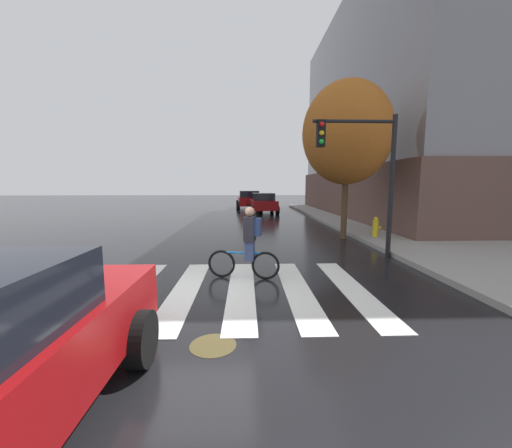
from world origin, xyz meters
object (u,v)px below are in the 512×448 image
object	(u,v)px
cyclist	(248,243)
traffic_light_near	(365,162)
sedan_mid	(263,203)
manhole_cover	(213,345)
fire_hydrant	(376,227)
sedan_far	(249,199)
street_tree_near	(347,133)

from	to	relation	value
cyclist	traffic_light_near	xyz separation A→B (m)	(3.44, 2.03, 2.02)
sedan_mid	traffic_light_near	distance (m)	15.08
manhole_cover	traffic_light_near	bearing A→B (deg)	51.63
cyclist	fire_hydrant	size ratio (longest dim) A/B	2.17
sedan_far	traffic_light_near	world-z (taller)	traffic_light_near
fire_hydrant	sedan_far	bearing A→B (deg)	106.48
sedan_far	cyclist	distance (m)	21.35
manhole_cover	cyclist	size ratio (longest dim) A/B	0.38
manhole_cover	street_tree_near	xyz separation A→B (m)	(4.45, 8.22, 4.20)
cyclist	traffic_light_near	distance (m)	4.48
sedan_mid	sedan_far	world-z (taller)	sedan_far
cyclist	manhole_cover	bearing A→B (deg)	-99.80
sedan_far	street_tree_near	xyz separation A→B (m)	(3.75, -16.08, 3.35)
sedan_mid	cyclist	distance (m)	16.86
street_tree_near	cyclist	bearing A→B (deg)	-126.80
street_tree_near	sedan_far	bearing A→B (deg)	103.11
cyclist	fire_hydrant	xyz separation A→B (m)	(5.08, 4.82, -0.31)
sedan_mid	sedan_far	size ratio (longest dim) A/B	0.95
traffic_light_near	street_tree_near	world-z (taller)	street_tree_near
sedan_far	traffic_light_near	xyz separation A→B (m)	(3.25, -19.31, 2.01)
sedan_far	fire_hydrant	world-z (taller)	sedan_far
sedan_far	sedan_mid	bearing A→B (deg)	-76.85
sedan_far	street_tree_near	distance (m)	16.85
manhole_cover	fire_hydrant	xyz separation A→B (m)	(5.59, 7.78, 0.53)
manhole_cover	cyclist	world-z (taller)	cyclist
manhole_cover	traffic_light_near	distance (m)	6.98
sedan_far	manhole_cover	bearing A→B (deg)	-91.65
fire_hydrant	manhole_cover	bearing A→B (deg)	-125.69
fire_hydrant	street_tree_near	xyz separation A→B (m)	(-1.14, 0.44, 3.67)
sedan_mid	fire_hydrant	distance (m)	12.59
sedan_mid	cyclist	xyz separation A→B (m)	(-1.25, -16.82, 0.04)
sedan_far	fire_hydrant	distance (m)	17.23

